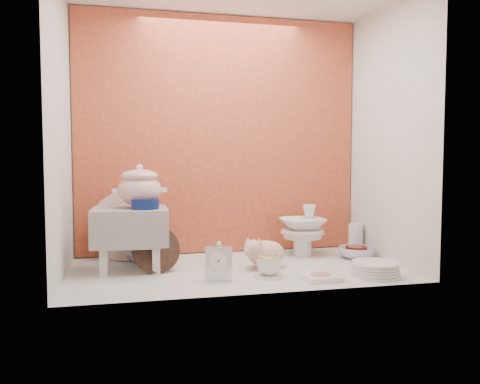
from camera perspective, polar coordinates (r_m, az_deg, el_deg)
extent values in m
plane|color=silver|center=(2.69, -0.32, -8.99)|extent=(1.80, 1.80, 0.00)
cube|color=#CA5B32|center=(3.11, -2.36, 6.66)|extent=(1.80, 0.06, 1.50)
cube|color=silver|center=(2.58, -20.36, 6.97)|extent=(0.06, 1.00, 1.50)
cube|color=silver|center=(2.96, 17.07, 6.64)|extent=(0.06, 1.00, 1.50)
cylinder|color=#0A1A51|center=(2.61, -11.06, -1.37)|extent=(0.18, 0.18, 0.05)
imported|color=white|center=(2.92, -11.21, -5.44)|extent=(0.29, 0.29, 0.26)
cube|color=silver|center=(2.42, -2.50, -8.12)|extent=(0.14, 0.08, 0.19)
ellipsoid|color=#D9AE98|center=(2.72, 3.08, -7.15)|extent=(0.29, 0.22, 0.16)
cylinder|color=white|center=(2.52, 3.41, -9.77)|extent=(0.16, 0.16, 0.01)
imported|color=white|center=(2.51, 3.41, -8.55)|extent=(0.14, 0.14, 0.10)
cube|color=white|center=(2.50, 9.38, -9.79)|extent=(0.19, 0.19, 0.02)
cylinder|color=white|center=(2.62, 15.55, -8.68)|extent=(0.29, 0.29, 0.07)
imported|color=silver|center=(3.04, 13.46, -6.92)|extent=(0.26, 0.26, 0.07)
cylinder|color=silver|center=(3.21, 13.39, -5.29)|extent=(0.11, 0.11, 0.18)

